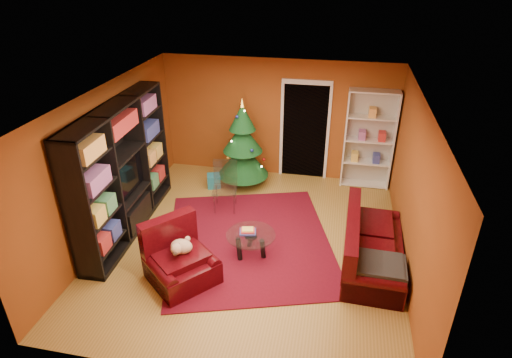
% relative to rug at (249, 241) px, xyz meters
% --- Properties ---
extents(floor, '(5.00, 5.50, 0.05)m').
position_rel_rug_xyz_m(floor, '(0.05, -0.03, -0.03)').
color(floor, olive).
rests_on(floor, ground).
extents(ceiling, '(5.00, 5.50, 0.05)m').
position_rel_rug_xyz_m(ceiling, '(0.05, -0.03, 2.62)').
color(ceiling, silver).
rests_on(ceiling, wall_back).
extents(wall_back, '(5.00, 0.05, 2.60)m').
position_rel_rug_xyz_m(wall_back, '(0.05, 2.74, 1.29)').
color(wall_back, brown).
rests_on(wall_back, ground).
extents(wall_left, '(0.05, 5.50, 2.60)m').
position_rel_rug_xyz_m(wall_left, '(-2.48, -0.03, 1.29)').
color(wall_left, brown).
rests_on(wall_left, ground).
extents(wall_right, '(0.05, 5.50, 2.60)m').
position_rel_rug_xyz_m(wall_right, '(2.57, -0.03, 1.29)').
color(wall_right, brown).
rests_on(wall_right, ground).
extents(doorway, '(1.06, 0.60, 2.16)m').
position_rel_rug_xyz_m(doorway, '(0.65, 2.70, 1.04)').
color(doorway, black).
rests_on(doorway, floor).
extents(rug, '(3.59, 3.89, 0.02)m').
position_rel_rug_xyz_m(rug, '(0.00, 0.00, 0.00)').
color(rug, '#5C0A1A').
rests_on(rug, floor).
extents(media_unit, '(0.57, 3.04, 2.32)m').
position_rel_rug_xyz_m(media_unit, '(-2.23, 0.03, 1.15)').
color(media_unit, black).
rests_on(media_unit, floor).
extents(christmas_tree, '(1.28, 1.28, 1.94)m').
position_rel_rug_xyz_m(christmas_tree, '(-0.58, 2.04, 0.93)').
color(christmas_tree, '#0D3C18').
rests_on(christmas_tree, floor).
extents(gift_box_teal, '(0.35, 0.35, 0.28)m').
position_rel_rug_xyz_m(gift_box_teal, '(-1.17, 1.80, 0.13)').
color(gift_box_teal, '#186E88').
rests_on(gift_box_teal, floor).
extents(gift_box_red, '(0.29, 0.29, 0.25)m').
position_rel_rug_xyz_m(gift_box_red, '(-0.77, 2.29, 0.11)').
color(gift_box_red, maroon).
rests_on(gift_box_red, floor).
extents(white_bookshelf, '(1.00, 0.36, 2.15)m').
position_rel_rug_xyz_m(white_bookshelf, '(2.00, 2.54, 1.04)').
color(white_bookshelf, white).
rests_on(white_bookshelf, floor).
extents(armchair, '(1.40, 1.40, 0.78)m').
position_rel_rug_xyz_m(armchair, '(-0.79, -1.18, 0.38)').
color(armchair, black).
rests_on(armchair, rug).
extents(dog, '(0.49, 0.50, 0.25)m').
position_rel_rug_xyz_m(dog, '(-0.80, -1.11, 0.57)').
color(dog, '#CEAC90').
rests_on(dog, armchair).
extents(sofa, '(0.96, 2.02, 0.86)m').
position_rel_rug_xyz_m(sofa, '(2.07, -0.21, 0.42)').
color(sofa, black).
rests_on(sofa, rug).
extents(coffee_table, '(0.96, 0.96, 0.51)m').
position_rel_rug_xyz_m(coffee_table, '(0.11, -0.37, 0.20)').
color(coffee_table, gray).
rests_on(coffee_table, rug).
extents(acrylic_chair, '(0.54, 0.57, 0.90)m').
position_rel_rug_xyz_m(acrylic_chair, '(-0.68, 0.93, 0.44)').
color(acrylic_chair, '#66605B').
rests_on(acrylic_chair, rug).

